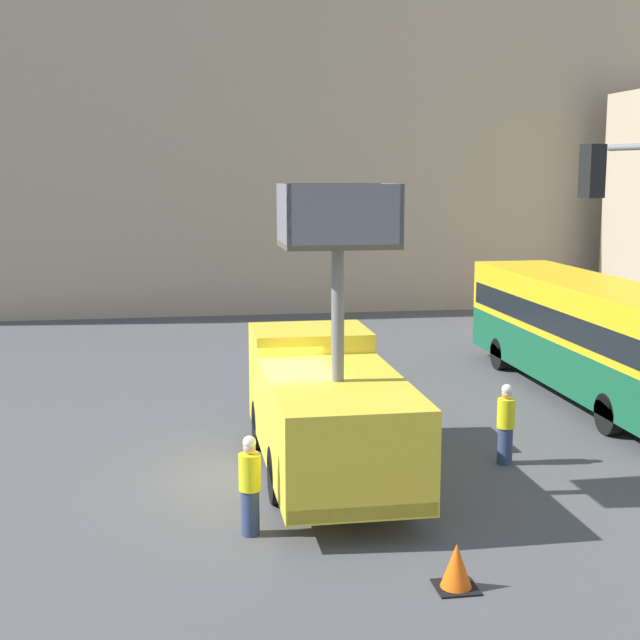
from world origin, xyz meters
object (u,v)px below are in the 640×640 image
object	(u,v)px
utility_truck	(327,405)
road_worker_near_truck	(250,486)
city_bus	(587,329)
road_worker_directing	(506,424)
traffic_cone_near_truck	(456,567)

from	to	relation	value
utility_truck	road_worker_near_truck	world-z (taller)	utility_truck
city_bus	road_worker_near_truck	xyz separation A→B (m)	(-10.05, -8.18, -1.01)
road_worker_near_truck	city_bus	bearing A→B (deg)	-133.57
city_bus	road_worker_directing	xyz separation A→B (m)	(-4.33, -5.26, -1.02)
road_worker_directing	traffic_cone_near_truck	world-z (taller)	road_worker_directing
road_worker_directing	traffic_cone_near_truck	size ratio (longest dim) A/B	2.46
road_worker_near_truck	road_worker_directing	world-z (taller)	road_worker_near_truck
city_bus	road_worker_near_truck	world-z (taller)	city_bus
city_bus	traffic_cone_near_truck	world-z (taller)	city_bus
road_worker_near_truck	traffic_cone_near_truck	bearing A→B (deg)	146.08
utility_truck	traffic_cone_near_truck	world-z (taller)	utility_truck
utility_truck	city_bus	bearing A→B (deg)	34.02
utility_truck	road_worker_directing	xyz separation A→B (m)	(3.92, 0.31, -0.67)
road_worker_near_truck	road_worker_directing	size ratio (longest dim) A/B	1.01
road_worker_near_truck	road_worker_directing	xyz separation A→B (m)	(5.71, 2.92, -0.01)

